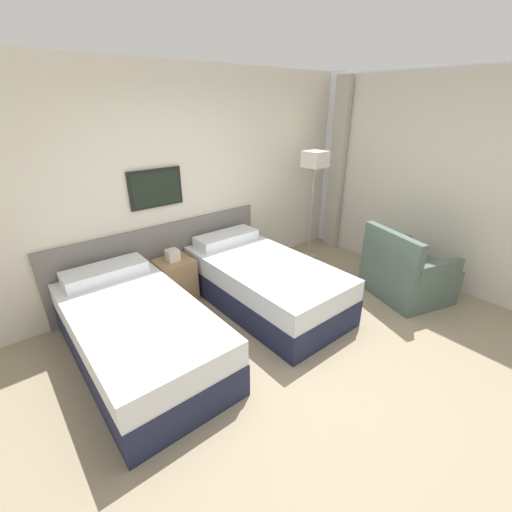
{
  "coord_description": "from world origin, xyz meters",
  "views": [
    {
      "loc": [
        -2.01,
        -1.65,
        2.29
      ],
      "look_at": [
        0.19,
        1.02,
        0.72
      ],
      "focal_mm": 24.0,
      "sensor_mm": 36.0,
      "label": 1
    }
  ],
  "objects_px": {
    "bed_near_window": "(264,282)",
    "nightstand": "(175,279)",
    "armchair": "(406,275)",
    "bed_near_door": "(138,333)",
    "floor_lamp": "(315,166)"
  },
  "relations": [
    {
      "from": "floor_lamp",
      "to": "armchair",
      "type": "height_order",
      "value": "floor_lamp"
    },
    {
      "from": "bed_near_door",
      "to": "armchair",
      "type": "xyz_separation_m",
      "value": [
        3.09,
        -0.99,
        -0.0
      ]
    },
    {
      "from": "floor_lamp",
      "to": "armchair",
      "type": "relative_size",
      "value": 1.5
    },
    {
      "from": "bed_near_window",
      "to": "armchair",
      "type": "distance_m",
      "value": 1.82
    },
    {
      "from": "floor_lamp",
      "to": "bed_near_door",
      "type": "bearing_deg",
      "value": -168.88
    },
    {
      "from": "bed_near_window",
      "to": "nightstand",
      "type": "relative_size",
      "value": 3.02
    },
    {
      "from": "bed_near_window",
      "to": "bed_near_door",
      "type": "bearing_deg",
      "value": 180.0
    },
    {
      "from": "bed_near_window",
      "to": "armchair",
      "type": "xyz_separation_m",
      "value": [
        1.52,
        -0.99,
        -0.0
      ]
    },
    {
      "from": "bed_near_door",
      "to": "bed_near_window",
      "type": "height_order",
      "value": "same"
    },
    {
      "from": "bed_near_window",
      "to": "nightstand",
      "type": "height_order",
      "value": "bed_near_window"
    },
    {
      "from": "bed_near_door",
      "to": "bed_near_window",
      "type": "bearing_deg",
      "value": 0.0
    },
    {
      "from": "bed_near_window",
      "to": "armchair",
      "type": "height_order",
      "value": "armchair"
    },
    {
      "from": "bed_near_window",
      "to": "floor_lamp",
      "type": "height_order",
      "value": "floor_lamp"
    },
    {
      "from": "floor_lamp",
      "to": "nightstand",
      "type": "bearing_deg",
      "value": 175.58
    },
    {
      "from": "bed_near_window",
      "to": "armchair",
      "type": "relative_size",
      "value": 1.86
    }
  ]
}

